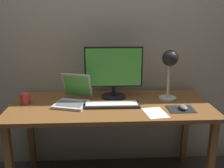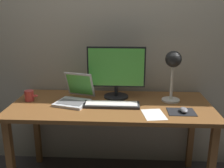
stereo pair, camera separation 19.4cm
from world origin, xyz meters
name	(u,v)px [view 1 (the left image)]	position (x,y,z in m)	size (l,w,h in m)	color
back_wall	(108,30)	(0.00, 0.40, 1.30)	(4.80, 0.06, 2.60)	#B2A893
desk	(110,113)	(0.00, 0.00, 0.66)	(1.60, 0.70, 0.74)	brown
monitor	(114,70)	(0.03, 0.16, 0.98)	(0.49, 0.21, 0.44)	black
keyboard_main	(111,105)	(0.01, -0.05, 0.75)	(0.44, 0.14, 0.03)	#28282B
laptop	(74,95)	(-0.29, 0.04, 0.80)	(0.32, 0.36, 0.23)	silver
desk_lamp	(170,64)	(0.49, 0.10, 1.04)	(0.15, 0.15, 0.42)	beige
mousepad	(181,109)	(0.53, -0.15, 0.74)	(0.20, 0.16, 0.00)	black
mouse	(183,107)	(0.54, -0.15, 0.76)	(0.06, 0.10, 0.03)	slate
coffee_mug	(26,99)	(-0.68, 0.04, 0.78)	(0.11, 0.08, 0.09)	#CC3F3F
paper_sheet_near_mouse	(155,113)	(0.32, -0.21, 0.74)	(0.15, 0.21, 0.00)	white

